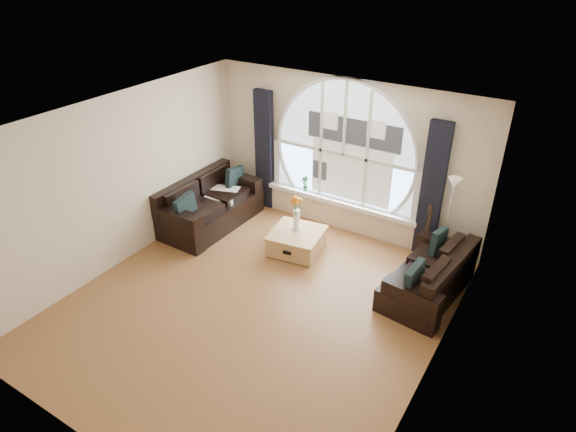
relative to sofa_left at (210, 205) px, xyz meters
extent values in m
cube|color=brown|center=(2.03, -1.49, -0.40)|extent=(5.00, 5.50, 0.01)
cube|color=silver|center=(2.03, -1.49, 2.30)|extent=(5.00, 5.50, 0.01)
cube|color=beige|center=(2.03, 1.26, 0.95)|extent=(5.00, 0.01, 2.70)
cube|color=beige|center=(2.03, -4.24, 0.95)|extent=(5.00, 0.01, 2.70)
cube|color=beige|center=(-0.47, -1.49, 0.95)|extent=(0.01, 5.50, 2.70)
cube|color=beige|center=(4.53, -1.49, 0.95)|extent=(0.01, 5.50, 2.70)
cube|color=silver|center=(4.23, -1.49, 1.95)|extent=(0.92, 5.50, 0.72)
cube|color=silver|center=(2.03, 1.23, 1.23)|extent=(2.60, 0.06, 2.15)
cube|color=white|center=(2.03, 1.16, 0.11)|extent=(2.90, 0.22, 0.08)
cube|color=white|center=(2.03, 1.20, 1.23)|extent=(2.76, 0.08, 2.15)
cube|color=silver|center=(2.18, 1.22, 1.10)|extent=(1.70, 0.02, 1.50)
cube|color=black|center=(0.43, 1.14, 0.75)|extent=(0.35, 0.12, 2.30)
cube|color=black|center=(3.63, 1.14, 0.75)|extent=(0.35, 0.12, 2.30)
cube|color=black|center=(0.00, 0.00, 0.00)|extent=(1.01, 1.97, 0.87)
cube|color=black|center=(4.02, 0.06, 0.00)|extent=(1.03, 1.74, 0.73)
cube|color=tan|center=(1.79, 0.06, -0.20)|extent=(0.95, 0.95, 0.41)
cube|color=silver|center=(0.05, 0.28, 0.10)|extent=(0.70, 0.70, 0.10)
cube|color=white|center=(1.73, 0.16, 0.36)|extent=(0.24, 0.24, 0.70)
cube|color=#B2B2B2|center=(4.01, 0.82, 0.40)|extent=(0.24, 0.24, 1.60)
cube|color=brown|center=(3.71, 0.94, 0.13)|extent=(0.37, 0.26, 1.06)
imported|color=#1E6023|center=(1.30, 1.16, 0.29)|extent=(0.15, 0.11, 0.28)
camera|label=1|loc=(5.43, -6.05, 4.27)|focal=31.20mm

